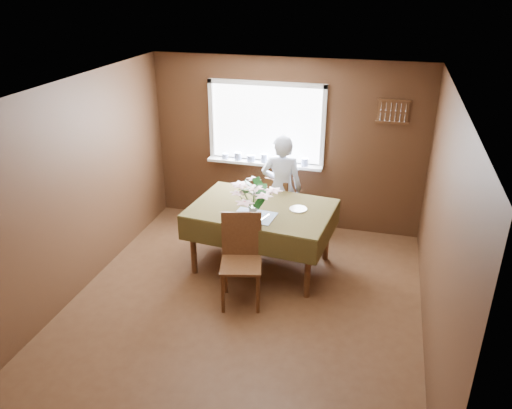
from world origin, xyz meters
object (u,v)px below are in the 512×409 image
(seated_woman, at_px, (282,189))
(flower_bouquet, at_px, (253,194))
(dining_table, at_px, (262,215))
(chair_near, at_px, (241,256))
(chair_far, at_px, (280,205))

(seated_woman, height_order, flower_bouquet, seated_woman)
(dining_table, distance_m, chair_near, 0.78)
(seated_woman, distance_m, flower_bouquet, 1.15)
(chair_far, bearing_deg, dining_table, 109.86)
(chair_far, xyz_separation_m, flower_bouquet, (-0.08, -1.17, 0.64))
(flower_bouquet, bearing_deg, chair_far, 86.12)
(dining_table, xyz_separation_m, seated_woman, (0.08, 0.80, 0.04))
(chair_far, height_order, flower_bouquet, flower_bouquet)
(chair_near, relative_size, flower_bouquet, 2.05)
(dining_table, distance_m, flower_bouquet, 0.49)
(seated_woman, xyz_separation_m, flower_bouquet, (-0.12, -1.09, 0.36))
(chair_far, height_order, chair_near, chair_near)
(flower_bouquet, bearing_deg, dining_table, 83.07)
(chair_far, bearing_deg, flower_bouquet, 108.87)
(seated_woman, relative_size, flower_bouquet, 3.00)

